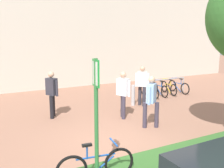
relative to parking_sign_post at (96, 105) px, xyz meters
The scene contains 10 objects.
ground_plane 2.60m from the parking_sign_post, 49.63° to the left, with size 60.00×60.00×0.00m, color #936651.
planter_strip 2.04m from the parking_sign_post, ahead, with size 7.00×1.10×0.16m, color #336028.
parking_sign_post is the anchor object (origin of this frame).
bike_at_sign 1.33m from the parking_sign_post, 73.39° to the left, with size 1.67×0.42×0.86m.
bike_rack_cluster 8.70m from the parking_sign_post, 41.90° to the left, with size 2.66×1.65×0.83m.
bollard_steel 6.29m from the parking_sign_post, 50.75° to the left, with size 0.16×0.16×0.90m, color #ADADB2.
person_shirt_blue 6.28m from the parking_sign_post, 47.32° to the left, with size 0.52×0.42×1.72m.
person_shirt_white 3.75m from the parking_sign_post, 36.77° to the left, with size 0.50×0.44×1.72m.
person_casual_tan 4.45m from the parking_sign_post, 52.83° to the left, with size 0.39×0.56×1.72m.
person_suited_navy 4.85m from the parking_sign_post, 85.32° to the left, with size 0.40×0.55×1.72m.
Camera 1 is at (-3.28, -5.92, 3.00)m, focal length 41.58 mm.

